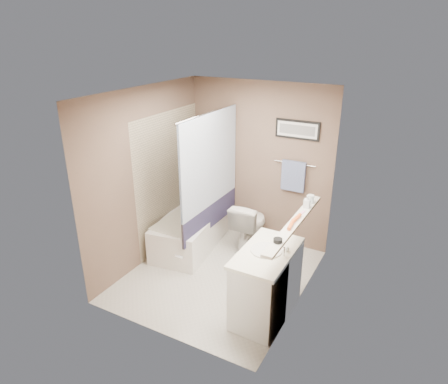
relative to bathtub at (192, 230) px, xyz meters
The scene contains 33 objects.
ground 0.95m from the bathtub, 35.37° to the right, with size 2.50×2.50×0.00m, color beige.
ceiling 2.32m from the bathtub, 35.37° to the right, with size 2.20×2.50×0.04m, color white.
wall_back 1.40m from the bathtub, 42.93° to the left, with size 2.20×0.04×2.40m, color brown.
wall_front 2.14m from the bathtub, 66.95° to the right, with size 2.20×0.04×2.40m, color brown.
wall_left 1.14m from the bathtub, 121.80° to the right, with size 0.04×2.50×2.40m, color brown.
wall_right 2.13m from the bathtub, 16.22° to the right, with size 0.04×2.50×2.40m, color brown.
tile_surround 0.82m from the bathtub, behind, with size 0.02×1.55×2.00m, color tan.
curtain_rod 1.83m from the bathtub, ahead, with size 0.02×0.02×1.55m, color silver.
curtain_upper 1.20m from the bathtub, ahead, with size 0.03×1.45×1.28m, color silver.
curtain_lower 0.48m from the bathtub, ahead, with size 0.03×1.45×0.36m, color #2A2648.
mirror 2.39m from the bathtub, 20.35° to the right, with size 0.02×1.60×1.00m, color silver.
shelf 2.09m from the bathtub, 20.92° to the right, with size 0.12×1.60×0.03m, color silver.
towel_bar 1.81m from the bathtub, 27.71° to the left, with size 0.02×0.02×0.60m, color silver.
towel 1.70m from the bathtub, 27.01° to the left, with size 0.34×0.05×0.44m, color #8C9ECC.
art_frame 2.13m from the bathtub, 28.29° to the left, with size 0.62×0.03×0.26m, color black.
art_mat 2.12m from the bathtub, 27.81° to the left, with size 0.56×0.00×0.20m, color white.
art_image 2.12m from the bathtub, 27.71° to the left, with size 0.50×0.00×0.13m, color #595959.
door 2.32m from the bathtub, 53.77° to the right, with size 0.80×0.02×2.00m, color silver.
door_handle 2.11m from the bathtub, 60.61° to the right, with size 0.02×0.02×0.10m, color silver.
bathtub is the anchor object (origin of this frame).
tub_rim 0.25m from the bathtub, ahead, with size 0.56×1.36×0.02m, color beige.
toilet 0.87m from the bathtub, 25.07° to the left, with size 0.41×0.71×0.73m, color white.
vanity 1.88m from the bathtub, 31.18° to the right, with size 0.50×0.90×0.80m, color white.
countertop 1.95m from the bathtub, 31.34° to the right, with size 0.54×0.96×0.04m, color white.
sink_basin 1.95m from the bathtub, 31.50° to the right, with size 0.34×0.34×0.01m, color white.
faucet_spout 2.12m from the bathtub, 28.54° to the right, with size 0.02×0.02×0.10m, color silver.
faucet_knob 2.08m from the bathtub, 26.00° to the right, with size 0.05×0.05×0.05m, color silver.
candle_bowl_near 2.32m from the bathtub, 33.72° to the right, with size 0.09×0.09×0.04m, color black.
hair_brush_front 2.15m from the bathtub, 24.31° to the right, with size 0.04×0.04×0.22m, color orange.
hair_brush_back 2.09m from the bathtub, 19.68° to the right, with size 0.04×0.04×0.22m, color orange.
pink_comb 2.04m from the bathtub, 14.30° to the right, with size 0.03×0.16×0.01m, color pink.
glass_jar 2.01m from the bathtub, ahead, with size 0.08×0.08×0.10m, color silver.
soap_bottle 2.04m from the bathtub, ahead, with size 0.07×0.07×0.16m, color #999999.
Camera 1 is at (2.19, -3.92, 3.07)m, focal length 32.00 mm.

